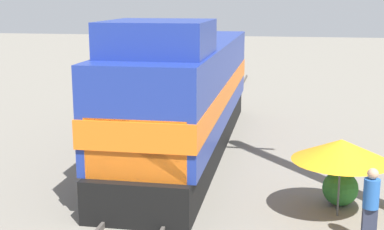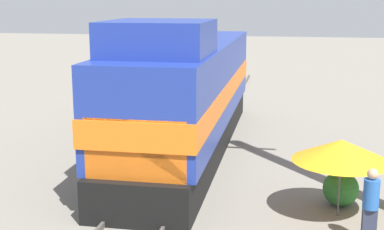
{
  "view_description": "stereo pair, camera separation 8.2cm",
  "coord_description": "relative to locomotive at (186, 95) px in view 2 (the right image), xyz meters",
  "views": [
    {
      "loc": [
        3.34,
        -14.47,
        5.24
      ],
      "look_at": [
        1.2,
        -2.45,
        2.55
      ],
      "focal_mm": 50.0,
      "sensor_mm": 36.0,
      "label": 1
    },
    {
      "loc": [
        3.42,
        -14.46,
        5.24
      ],
      "look_at": [
        1.2,
        -2.45,
        2.55
      ],
      "focal_mm": 50.0,
      "sensor_mm": 36.0,
      "label": 2
    }
  ],
  "objects": [
    {
      "name": "ground_plane",
      "position": [
        0.0,
        -2.93,
        -2.02
      ],
      "size": [
        120.0,
        120.0,
        0.0
      ],
      "primitive_type": "plane",
      "color": "slate"
    },
    {
      "name": "rail_near",
      "position": [
        -0.72,
        -2.93,
        -1.95
      ],
      "size": [
        0.08,
        42.71,
        0.15
      ],
      "primitive_type": "cube",
      "color": "#4C4742",
      "rests_on": "ground_plane"
    },
    {
      "name": "rail_far",
      "position": [
        0.72,
        -2.93,
        -1.95
      ],
      "size": [
        0.08,
        42.71,
        0.15
      ],
      "primitive_type": "cube",
      "color": "#4C4742",
      "rests_on": "ground_plane"
    },
    {
      "name": "locomotive",
      "position": [
        0.0,
        0.0,
        0.0
      ],
      "size": [
        2.9,
        13.5,
        4.66
      ],
      "color": "black",
      "rests_on": "ground_plane"
    },
    {
      "name": "vendor_umbrella",
      "position": [
        4.7,
        -4.67,
        -0.35
      ],
      "size": [
        2.36,
        2.36,
        1.94
      ],
      "color": "#4C4C4C",
      "rests_on": "ground_plane"
    },
    {
      "name": "shrub_cluster",
      "position": [
        4.82,
        -3.95,
        -1.57
      ],
      "size": [
        0.91,
        0.91,
        0.91
      ],
      "primitive_type": "sphere",
      "color": "#2D722D",
      "rests_on": "ground_plane"
    },
    {
      "name": "person_bystander",
      "position": [
        5.23,
        -6.12,
        -1.09
      ],
      "size": [
        0.34,
        0.34,
        1.71
      ],
      "color": "#2D3347",
      "rests_on": "ground_plane"
    }
  ]
}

